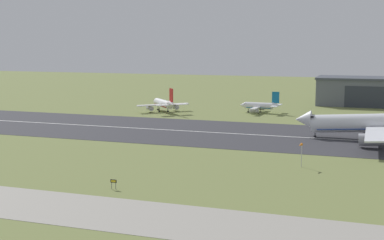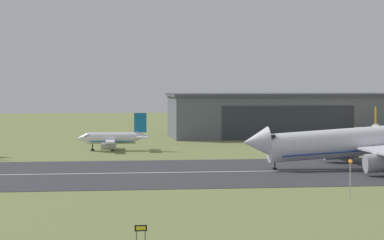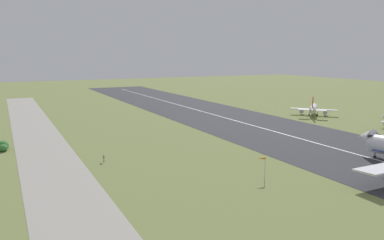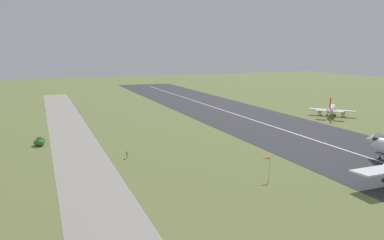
{
  "view_description": "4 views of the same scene",
  "coord_description": "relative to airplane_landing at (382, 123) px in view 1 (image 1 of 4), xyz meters",
  "views": [
    {
      "loc": [
        55.34,
        -44.68,
        27.68
      ],
      "look_at": [
        11.1,
        84.27,
        8.09
      ],
      "focal_mm": 50.0,
      "sensor_mm": 36.0,
      "label": 1
    },
    {
      "loc": [
        1.75,
        -46.05,
        16.52
      ],
      "look_at": [
        18.76,
        78.28,
        10.93
      ],
      "focal_mm": 85.0,
      "sensor_mm": 36.0,
      "label": 2
    },
    {
      "loc": [
        108.44,
        21.02,
        29.07
      ],
      "look_at": [
        16.05,
        68.0,
        11.08
      ],
      "focal_mm": 35.0,
      "sensor_mm": 36.0,
      "label": 3
    },
    {
      "loc": [
        119.15,
        21.02,
        32.87
      ],
      "look_at": [
        9.09,
        65.97,
        10.4
      ],
      "focal_mm": 35.0,
      "sensor_mm": 36.0,
      "label": 4
    }
  ],
  "objects": [
    {
      "name": "runway_centreline",
      "position": [
        -57.76,
        -2.07,
        -4.95
      ],
      "size": [
        413.11,
        0.7,
        0.01
      ],
      "primitive_type": "cube",
      "color": "silver",
      "rests_on": "runway_strip"
    },
    {
      "name": "airplane_parked_east",
      "position": [
        -45.7,
        49.76,
        -2.21
      ],
      "size": [
        16.9,
        18.2,
        8.74
      ],
      "color": "white",
      "rests_on": "ground_plane"
    },
    {
      "name": "airplane_landing",
      "position": [
        0.0,
        0.0,
        0.0
      ],
      "size": [
        50.3,
        53.83,
        16.85
      ],
      "color": "silver",
      "rests_on": "ground_plane"
    },
    {
      "name": "ground_plane",
      "position": [
        -57.76,
        -58.79,
        -5.02
      ],
      "size": [
        699.01,
        699.01,
        0.0
      ],
      "primitive_type": "plane",
      "color": "olive"
    },
    {
      "name": "runway_strip",
      "position": [
        -57.76,
        -2.07,
        -4.99
      ],
      "size": [
        459.01,
        49.14,
        0.06
      ],
      "primitive_type": "cube",
      "color": "#333338",
      "rests_on": "ground_plane"
    },
    {
      "name": "taxiway_road",
      "position": [
        -57.76,
        -84.41,
        -4.99
      ],
      "size": [
        344.26,
        16.16,
        0.05
      ],
      "primitive_type": "cube",
      "color": "gray",
      "rests_on": "ground_plane"
    },
    {
      "name": "windsock_pole",
      "position": [
        -17.52,
        -41.47,
        -0.13
      ],
      "size": [
        0.95,
        2.13,
        5.53
      ],
      "color": "#B7B7BC",
      "rests_on": "ground_plane"
    },
    {
      "name": "runway_sign",
      "position": [
        -48.84,
        -71.15,
        -3.6
      ],
      "size": [
        1.26,
        0.13,
        1.92
      ],
      "color": "#4C4C51",
      "rests_on": "ground_plane"
    },
    {
      "name": "airplane_parked_centre",
      "position": [
        -83.35,
        40.13,
        -1.69
      ],
      "size": [
        21.23,
        21.1,
        10.28
      ],
      "color": "white",
      "rests_on": "ground_plane"
    }
  ]
}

